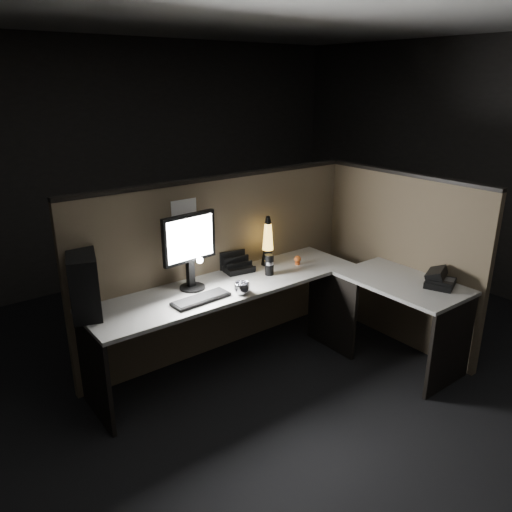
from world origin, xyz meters
TOP-DOWN VIEW (x-y plane):
  - floor at (0.00, 0.00)m, footprint 6.00×6.00m
  - room_shell at (0.00, 0.00)m, footprint 6.00×6.00m
  - partition_back at (0.00, 0.93)m, footprint 2.66×0.06m
  - partition_right at (1.33, 0.10)m, footprint 0.06×1.66m
  - desk at (0.18, 0.25)m, footprint 2.60×1.60m
  - pc_tower at (-1.22, 0.78)m, footprint 0.30×0.45m
  - monitor at (-0.42, 0.72)m, footprint 0.46×0.20m
  - keyboard at (-0.49, 0.47)m, footprint 0.46×0.17m
  - mouse at (-0.13, 0.40)m, footprint 0.10×0.08m
  - clip_lamp at (-0.37, 0.73)m, footprint 0.05×0.20m
  - organizer at (0.07, 0.81)m, footprint 0.26×0.24m
  - lava_lamp at (0.38, 0.76)m, footprint 0.12×0.12m
  - travel_mug at (0.23, 0.57)m, footprint 0.08×0.08m
  - steel_mug at (-0.18, 0.38)m, footprint 0.14×0.14m
  - figurine at (0.58, 0.60)m, footprint 0.06×0.06m
  - pinned_paper at (-0.36, 0.90)m, footprint 0.22×0.00m
  - desk_phone at (1.14, -0.42)m, footprint 0.30×0.29m

SIDE VIEW (x-z plane):
  - floor at x=0.00m, z-range 0.00..0.00m
  - desk at x=0.18m, z-range 0.22..0.95m
  - keyboard at x=-0.49m, z-range 0.73..0.75m
  - mouse at x=-0.13m, z-range 0.73..0.76m
  - partition_back at x=0.00m, z-range 0.00..1.50m
  - partition_right at x=1.33m, z-range 0.00..1.50m
  - organizer at x=0.07m, z-range 0.68..0.86m
  - steel_mug at x=-0.18m, z-range 0.73..0.82m
  - figurine at x=0.58m, z-range 0.75..0.81m
  - desk_phone at x=1.14m, z-range 0.71..0.85m
  - travel_mug at x=0.23m, z-range 0.73..0.90m
  - clip_lamp at x=-0.37m, z-range 0.75..1.01m
  - lava_lamp at x=0.38m, z-range 0.69..1.13m
  - pc_tower at x=-1.22m, z-range 0.73..1.16m
  - monitor at x=-0.42m, z-range 0.79..1.38m
  - pinned_paper at x=-0.36m, z-range 1.08..1.39m
  - room_shell at x=0.00m, z-range -1.38..4.62m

